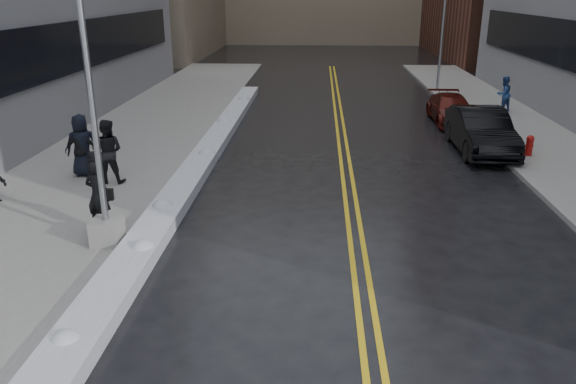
# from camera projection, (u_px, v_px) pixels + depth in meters

# --- Properties ---
(ground) EXTENTS (160.00, 160.00, 0.00)m
(ground) POSITION_uv_depth(u_px,v_px,m) (237.00, 297.00, 11.06)
(ground) COLOR black
(ground) RESTS_ON ground
(sidewalk_west) EXTENTS (5.50, 50.00, 0.15)m
(sidewalk_west) POSITION_uv_depth(u_px,v_px,m) (121.00, 151.00, 20.72)
(sidewalk_west) COLOR gray
(sidewalk_west) RESTS_ON ground
(sidewalk_east) EXTENTS (4.00, 50.00, 0.15)m
(sidewalk_east) POSITION_uv_depth(u_px,v_px,m) (556.00, 158.00, 19.90)
(sidewalk_east) COLOR gray
(sidewalk_east) RESTS_ON ground
(lane_line_left) EXTENTS (0.12, 50.00, 0.01)m
(lane_line_left) POSITION_uv_depth(u_px,v_px,m) (340.00, 156.00, 20.32)
(lane_line_left) COLOR gold
(lane_line_left) RESTS_ON ground
(lane_line_right) EXTENTS (0.12, 50.00, 0.01)m
(lane_line_right) POSITION_uv_depth(u_px,v_px,m) (349.00, 156.00, 20.31)
(lane_line_right) COLOR gold
(lane_line_right) RESTS_ON ground
(snow_ridge) EXTENTS (0.90, 30.00, 0.34)m
(snow_ridge) POSITION_uv_depth(u_px,v_px,m) (198.00, 166.00, 18.64)
(snow_ridge) COLOR silver
(snow_ridge) RESTS_ON ground
(lamppost) EXTENTS (0.65, 0.65, 7.62)m
(lamppost) POSITION_uv_depth(u_px,v_px,m) (97.00, 144.00, 12.24)
(lamppost) COLOR gray
(lamppost) RESTS_ON sidewalk_west
(fire_hydrant) EXTENTS (0.26, 0.26, 0.73)m
(fire_hydrant) POSITION_uv_depth(u_px,v_px,m) (530.00, 144.00, 19.79)
(fire_hydrant) COLOR maroon
(fire_hydrant) RESTS_ON sidewalk_east
(traffic_signal) EXTENTS (0.16, 0.20, 6.00)m
(traffic_signal) POSITION_uv_depth(u_px,v_px,m) (442.00, 32.00, 31.98)
(traffic_signal) COLOR gray
(traffic_signal) RESTS_ON sidewalk_east
(pedestrian_fedora) EXTENTS (0.76, 0.61, 1.82)m
(pedestrian_fedora) POSITION_uv_depth(u_px,v_px,m) (98.00, 195.00, 13.47)
(pedestrian_fedora) COLOR black
(pedestrian_fedora) RESTS_ON sidewalk_west
(pedestrian_b) EXTENTS (0.97, 0.77, 1.95)m
(pedestrian_b) POSITION_uv_depth(u_px,v_px,m) (107.00, 151.00, 16.84)
(pedestrian_b) COLOR black
(pedestrian_b) RESTS_ON sidewalk_west
(pedestrian_c) EXTENTS (1.12, 0.93, 1.95)m
(pedestrian_c) POSITION_uv_depth(u_px,v_px,m) (82.00, 145.00, 17.50)
(pedestrian_c) COLOR black
(pedestrian_c) RESTS_ON sidewalk_west
(pedestrian_d) EXTENTS (1.03, 0.60, 1.65)m
(pedestrian_d) POSITION_uv_depth(u_px,v_px,m) (81.00, 150.00, 17.49)
(pedestrian_d) COLOR black
(pedestrian_d) RESTS_ON sidewalk_west
(pedestrian_east) EXTENTS (1.02, 0.95, 1.66)m
(pedestrian_east) POSITION_uv_depth(u_px,v_px,m) (504.00, 94.00, 26.78)
(pedestrian_east) COLOR navy
(pedestrian_east) RESTS_ON sidewalk_east
(car_black) EXTENTS (1.71, 4.89, 1.61)m
(car_black) POSITION_uv_depth(u_px,v_px,m) (481.00, 131.00, 20.59)
(car_black) COLOR black
(car_black) RESTS_ON ground
(car_maroon) EXTENTS (1.74, 4.24, 1.23)m
(car_maroon) POSITION_uv_depth(u_px,v_px,m) (451.00, 109.00, 25.22)
(car_maroon) COLOR #47100B
(car_maroon) RESTS_ON ground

